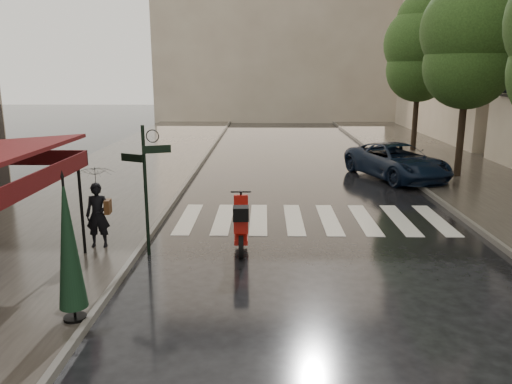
{
  "coord_description": "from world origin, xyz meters",
  "views": [
    {
      "loc": [
        1.58,
        -8.27,
        4.26
      ],
      "look_at": [
        1.36,
        3.63,
        1.4
      ],
      "focal_mm": 35.0,
      "sensor_mm": 36.0,
      "label": 1
    }
  ],
  "objects_px": {
    "pedestrian_with_umbrella": "(96,182)",
    "parasol_back": "(68,243)",
    "scooter": "(241,225)",
    "parked_car": "(397,161)"
  },
  "relations": [
    {
      "from": "parked_car",
      "to": "parasol_back",
      "type": "height_order",
      "value": "parasol_back"
    },
    {
      "from": "scooter",
      "to": "parked_car",
      "type": "relative_size",
      "value": 0.39
    },
    {
      "from": "pedestrian_with_umbrella",
      "to": "parasol_back",
      "type": "height_order",
      "value": "parasol_back"
    },
    {
      "from": "pedestrian_with_umbrella",
      "to": "parked_car",
      "type": "bearing_deg",
      "value": 39.63
    },
    {
      "from": "pedestrian_with_umbrella",
      "to": "scooter",
      "type": "xyz_separation_m",
      "value": [
        3.44,
        0.21,
        -1.12
      ]
    },
    {
      "from": "pedestrian_with_umbrella",
      "to": "parasol_back",
      "type": "xyz_separation_m",
      "value": [
        0.76,
        -3.69,
        -0.23
      ]
    },
    {
      "from": "pedestrian_with_umbrella",
      "to": "parked_car",
      "type": "distance_m",
      "value": 12.95
    },
    {
      "from": "pedestrian_with_umbrella",
      "to": "parasol_back",
      "type": "relative_size",
      "value": 0.94
    },
    {
      "from": "scooter",
      "to": "parasol_back",
      "type": "xyz_separation_m",
      "value": [
        -2.68,
        -3.9,
        0.89
      ]
    },
    {
      "from": "scooter",
      "to": "parked_car",
      "type": "height_order",
      "value": "parked_car"
    }
  ]
}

